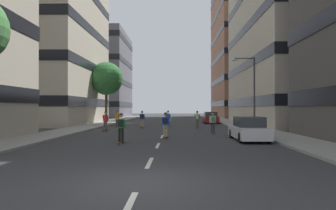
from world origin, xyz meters
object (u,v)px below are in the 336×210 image
Objects in this scene: skater_0 at (142,118)px; street_tree_mid at (106,79)px; skater_4 at (121,126)px; parked_car_mid at (210,118)px; streetlamp_right at (250,85)px; skater_1 at (165,123)px; skater_6 at (168,118)px; skater_2 at (213,121)px; skater_3 at (105,120)px; skater_7 at (197,119)px; skater_5 at (117,118)px; parked_car_near at (249,130)px.

street_tree_mid is at bearing 123.32° from skater_0.
parked_car_mid is at bearing 70.61° from skater_4.
streetlamp_right is at bearing 43.52° from skater_4.
street_tree_mid is at bearing -178.30° from parked_car_mid.
streetlamp_right is 10.12m from skater_1.
skater_4 is at bearing -74.34° from street_tree_mid.
streetlamp_right is 9.93m from skater_6.
skater_4 is at bearing -109.39° from parked_car_mid.
skater_0 and skater_2 have the same top height.
skater_4 is at bearing -70.66° from skater_3.
skater_0 is at bearing -131.18° from parked_car_mid.
skater_1 and skater_7 have the same top height.
parked_car_mid is 2.47× the size of skater_1.
skater_4 is 1.00× the size of skater_5.
skater_7 is at bearing -48.56° from skater_6.
parked_car_near is 8.63m from streetlamp_right.
street_tree_mid is 20.31m from skater_2.
streetlamp_right reaches higher than parked_car_mid.
skater_6 is at bearing -127.01° from parked_car_mid.
streetlamp_right reaches higher than skater_6.
skater_2 and skater_6 have the same top height.
skater_3 is 6.47m from skater_5.
parked_car_near is 2.47× the size of skater_1.
streetlamp_right is at bearing -23.25° from skater_5.
skater_5 is at bearing -146.94° from parked_car_mid.
street_tree_mid is at bearing 103.19° from skater_3.
parked_car_mid is at bearing 98.99° from streetlamp_right.
skater_6 is 4.47m from skater_7.
parked_car_near is 5.10m from skater_2.
skater_6 and skater_7 have the same top height.
skater_4 reaches higher than parked_car_near.
skater_1 is (-5.37, 1.51, 0.32)m from parked_car_near.
skater_5 is (-3.29, 15.08, -0.03)m from skater_4.
skater_0 and skater_3 have the same top height.
skater_5 is (-11.15, -7.26, 0.29)m from parked_car_mid.
skater_0 is 5.76m from skater_7.
skater_1 is (-7.42, -6.14, -3.12)m from streetlamp_right.
skater_1 is 1.00× the size of skater_5.
street_tree_mid is at bearing 128.77° from skater_2.
street_tree_mid is (-14.00, -0.42, 5.28)m from parked_car_mid.
skater_7 is (2.96, -3.35, 0.03)m from skater_6.
street_tree_mid is 1.24× the size of streetlamp_right.
skater_0 is at bearing -142.81° from skater_6.
street_tree_mid is at bearing 142.05° from streetlamp_right.
skater_2 is 1.00× the size of skater_4.
skater_5 is at bearing 92.39° from skater_3.
street_tree_mid is 4.54× the size of skater_1.
street_tree_mid reaches higher than streetlamp_right.
skater_3 and skater_4 have the same top height.
skater_7 is (8.60, -3.41, 0.03)m from skater_5.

